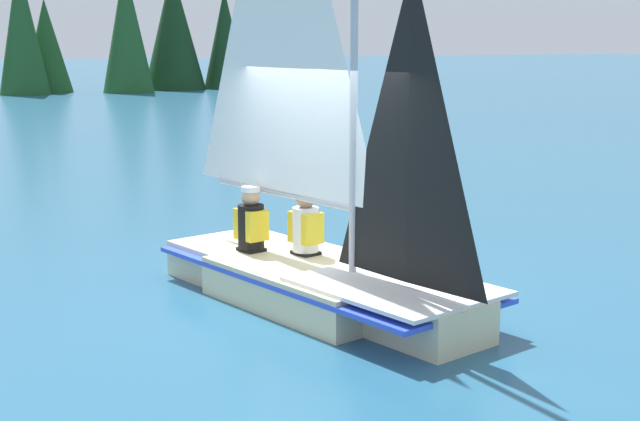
{
  "coord_description": "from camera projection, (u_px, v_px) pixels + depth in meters",
  "views": [
    {
      "loc": [
        4.13,
        8.28,
        2.79
      ],
      "look_at": [
        0.0,
        0.0,
        1.02
      ],
      "focal_mm": 50.0,
      "sensor_mm": 36.0,
      "label": 1
    }
  ],
  "objects": [
    {
      "name": "ground_plane",
      "position": [
        320.0,
        303.0,
        9.61
      ],
      "size": [
        260.0,
        260.0,
        0.0
      ],
      "primitive_type": "plane",
      "color": "#235675"
    },
    {
      "name": "treeline_shore",
      "position": [
        86.0,
        32.0,
        47.9
      ],
      "size": [
        20.0,
        5.65,
        7.18
      ],
      "color": "#143319",
      "rests_on": "ground_plane"
    },
    {
      "name": "sailor_helm",
      "position": [
        306.0,
        236.0,
        10.0
      ],
      "size": [
        0.36,
        0.39,
        1.16
      ],
      "rotation": [
        0.0,
        0.0,
        1.8
      ],
      "color": "black",
      "rests_on": "ground_plane"
    },
    {
      "name": "sailor_crew",
      "position": [
        251.0,
        233.0,
        10.16
      ],
      "size": [
        0.36,
        0.39,
        1.16
      ],
      "rotation": [
        0.0,
        0.0,
        1.8
      ],
      "color": "black",
      "rests_on": "ground_plane"
    },
    {
      "name": "sailboat_main",
      "position": [
        316.0,
        229.0,
        9.51
      ],
      "size": [
        2.45,
        4.38,
        5.59
      ],
      "rotation": [
        0.0,
        0.0,
        1.8
      ],
      "color": "beige",
      "rests_on": "ground_plane"
    }
  ]
}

